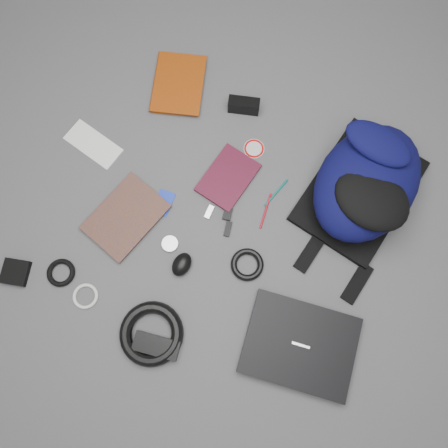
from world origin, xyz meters
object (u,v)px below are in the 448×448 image
(compact_camera, at_px, (244,105))
(power_brick, at_px, (157,346))
(laptop, at_px, (300,345))
(dvd_case, at_px, (228,178))
(textbook_red, at_px, (154,82))
(pouch, at_px, (15,272))
(comic_book, at_px, (106,200))
(mouse, at_px, (182,264))
(backpack, at_px, (367,183))

(compact_camera, xyz_separation_m, power_brick, (0.03, -0.90, -0.01))
(laptop, distance_m, dvd_case, 0.62)
(textbook_red, bearing_deg, laptop, -55.42)
(compact_camera, bearing_deg, pouch, -134.07)
(textbook_red, distance_m, comic_book, 0.49)
(mouse, bearing_deg, power_brick, -78.24)
(laptop, xyz_separation_m, mouse, (-0.46, 0.10, 0.00))
(compact_camera, height_order, mouse, compact_camera)
(textbook_red, height_order, mouse, mouse)
(backpack, bearing_deg, pouch, -132.09)
(backpack, xyz_separation_m, dvd_case, (-0.45, -0.12, -0.10))
(dvd_case, height_order, mouse, mouse)
(power_brick, bearing_deg, backpack, 51.88)
(textbook_red, bearing_deg, comic_book, -101.72)
(textbook_red, bearing_deg, compact_camera, -11.38)
(backpack, xyz_separation_m, textbook_red, (-0.85, 0.14, -0.09))
(pouch, bearing_deg, mouse, 23.64)
(textbook_red, xyz_separation_m, comic_book, (0.02, -0.49, -0.00))
(compact_camera, bearing_deg, power_brick, -101.08)
(backpack, distance_m, dvd_case, 0.48)
(mouse, relative_size, power_brick, 0.57)
(textbook_red, relative_size, mouse, 2.98)
(compact_camera, relative_size, mouse, 1.35)
(dvd_case, relative_size, mouse, 2.51)
(pouch, bearing_deg, backpack, 34.78)
(backpack, bearing_deg, comic_book, -143.77)
(pouch, bearing_deg, compact_camera, 59.22)
(textbook_red, height_order, power_brick, power_brick)
(dvd_case, xyz_separation_m, pouch, (-0.55, -0.58, 0.00))
(comic_book, bearing_deg, mouse, 0.05)
(laptop, height_order, power_brick, power_brick)
(dvd_case, distance_m, mouse, 0.35)
(mouse, distance_m, power_brick, 0.28)
(textbook_red, bearing_deg, backpack, -23.72)
(mouse, bearing_deg, comic_book, 167.56)
(dvd_case, bearing_deg, mouse, -82.32)
(textbook_red, xyz_separation_m, pouch, (-0.15, -0.83, -0.00))
(compact_camera, distance_m, mouse, 0.63)
(textbook_red, distance_m, dvd_case, 0.47)
(mouse, xyz_separation_m, pouch, (-0.52, -0.23, -0.01))
(comic_book, height_order, mouse, mouse)
(backpack, xyz_separation_m, comic_book, (-0.82, -0.35, -0.09))
(textbook_red, bearing_deg, power_brick, -80.75)
(dvd_case, relative_size, power_brick, 1.43)
(power_brick, bearing_deg, comic_book, 126.56)
(laptop, bearing_deg, power_brick, -163.43)
(pouch, bearing_deg, dvd_case, 46.32)
(power_brick, bearing_deg, compact_camera, 85.83)
(dvd_case, distance_m, pouch, 0.80)
(compact_camera, height_order, pouch, compact_camera)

